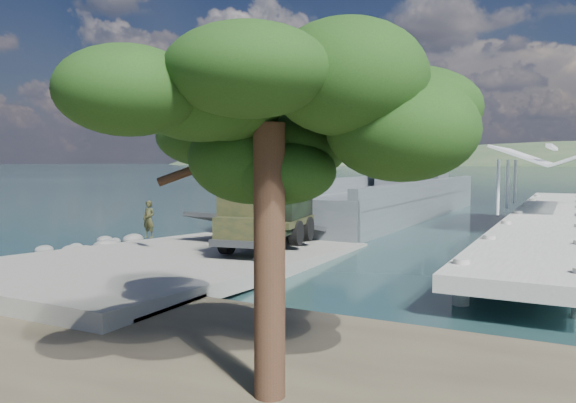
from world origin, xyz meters
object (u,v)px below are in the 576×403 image
object	(u,v)px
landing_craft	(374,206)
overhang_tree	(258,133)
military_truck	(272,209)
soldier	(149,228)
pier	(550,205)

from	to	relation	value
landing_craft	overhang_tree	distance (m)	34.63
military_truck	soldier	bearing A→B (deg)	-160.46
pier	military_truck	world-z (taller)	pier
landing_craft	pier	bearing A→B (deg)	-14.80
military_truck	soldier	size ratio (longest dim) A/B	4.56
overhang_tree	landing_craft	bearing A→B (deg)	105.13
landing_craft	overhang_tree	xyz separation A→B (m)	(8.98, -33.22, 3.93)
pier	landing_craft	xyz separation A→B (m)	(-12.47, 3.68, -0.76)
pier	military_truck	distance (m)	19.27
soldier	military_truck	bearing A→B (deg)	29.25
military_truck	soldier	xyz separation A→B (m)	(-4.79, -2.62, -0.86)
military_truck	overhang_tree	size ratio (longest dim) A/B	1.16
pier	landing_craft	world-z (taller)	landing_craft
pier	landing_craft	bearing A→B (deg)	163.56
landing_craft	military_truck	distance (m)	19.85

